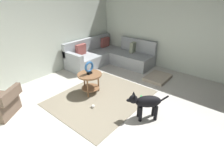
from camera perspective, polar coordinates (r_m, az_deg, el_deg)
The scene contains 11 objects.
ground_plane at distance 3.83m, azimuth 2.75°, elevation -12.88°, with size 6.00×6.00×0.10m, color beige.
wall_back at distance 5.39m, azimuth -23.53°, elevation 12.96°, with size 6.00×0.12×2.70m, color silver.
wall_right at distance 5.75m, azimuth 21.47°, elevation 13.96°, with size 0.12×6.00×2.70m, color silver.
area_rug at distance 4.26m, azimuth -3.63°, elevation -7.62°, with size 2.30×1.90×0.01m, color gray.
sectional_couch at distance 6.17m, azimuth -1.11°, elevation 6.16°, with size 2.20×2.25×0.88m.
side_table at distance 4.28m, azimuth -7.40°, elevation -1.28°, with size 0.60×0.60×0.54m.
torus_sculpture at distance 4.16m, azimuth -7.63°, elevation 2.35°, with size 0.28×0.08×0.33m.
dog_bed_mat at distance 5.30m, azimuth 14.99°, elevation -0.97°, with size 0.80×0.60×0.09m, color #B2A38E.
dog at distance 3.47m, azimuth 11.25°, elevation -9.20°, with size 0.63×0.64×0.63m.
dog_toy_ball at distance 3.91m, azimuth -6.38°, elevation -10.49°, with size 0.08×0.08×0.08m, color silver.
dog_toy_rope at distance 4.25m, azimuth 9.49°, elevation -7.72°, with size 0.05×0.05×0.20m, color green.
Camera 1 is at (-2.44, -1.76, 2.32)m, focal length 27.42 mm.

